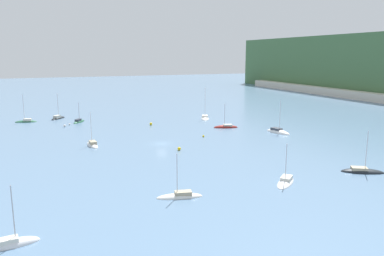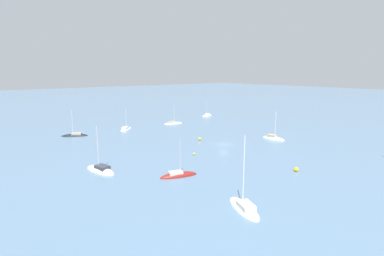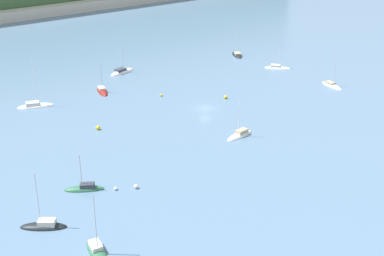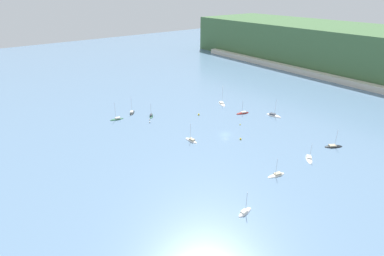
{
  "view_description": "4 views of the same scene",
  "coord_description": "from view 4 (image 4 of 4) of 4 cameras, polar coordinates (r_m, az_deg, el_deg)",
  "views": [
    {
      "loc": [
        85.96,
        -27.39,
        21.62
      ],
      "look_at": [
        -3.66,
        9.7,
        2.57
      ],
      "focal_mm": 35.0,
      "sensor_mm": 36.0,
      "label": 1
    },
    {
      "loc": [
        -55.59,
        56.21,
        19.61
      ],
      "look_at": [
        8.87,
        3.76,
        3.66
      ],
      "focal_mm": 28.0,
      "sensor_mm": 36.0,
      "label": 2
    },
    {
      "loc": [
        -72.98,
        -85.29,
        43.44
      ],
      "look_at": [
        -13.92,
        -12.53,
        3.12
      ],
      "focal_mm": 50.0,
      "sensor_mm": 36.0,
      "label": 3
    },
    {
      "loc": [
        86.56,
        -86.2,
        60.73
      ],
      "look_at": [
        -10.52,
        -10.91,
        2.45
      ],
      "focal_mm": 28.0,
      "sensor_mm": 36.0,
      "label": 4
    }
  ],
  "objects": [
    {
      "name": "mooring_buoy_0",
      "position": [
        148.5,
        -8.06,
        1.13
      ],
      "size": [
        0.73,
        0.73,
        0.73
      ],
      "color": "white",
      "rests_on": "ground_plane"
    },
    {
      "name": "sailboat_2",
      "position": [
        160.2,
        9.62,
        2.76
      ],
      "size": [
        4.12,
        7.57,
        8.14
      ],
      "rotation": [
        0.0,
        0.0,
        4.41
      ],
      "color": "maroon",
      "rests_on": "ground_plane"
    },
    {
      "name": "sailboat_3",
      "position": [
        160.53,
        15.27,
        2.25
      ],
      "size": [
        8.47,
        4.37,
        10.12
      ],
      "rotation": [
        0.0,
        0.0,
        0.22
      ],
      "color": "white",
      "rests_on": "ground_plane"
    },
    {
      "name": "mooring_buoy_4",
      "position": [
        155.8,
        1.28,
        2.6
      ],
      "size": [
        0.88,
        0.88,
        0.88
      ],
      "color": "yellow",
      "rests_on": "ground_plane"
    },
    {
      "name": "sailboat_9",
      "position": [
        171.66,
        5.7,
        4.57
      ],
      "size": [
        8.44,
        5.49,
        11.45
      ],
      "rotation": [
        0.0,
        0.0,
        5.89
      ],
      "color": "white",
      "rests_on": "ground_plane"
    },
    {
      "name": "ground_plane",
      "position": [
        136.42,
        6.34,
        -1.22
      ],
      "size": [
        600.0,
        600.0,
        0.0
      ],
      "primitive_type": "plane",
      "color": "slate"
    },
    {
      "name": "sailboat_5",
      "position": [
        156.15,
        -7.77,
        2.29
      ],
      "size": [
        6.43,
        5.06,
        7.03
      ],
      "rotation": [
        0.0,
        0.0,
        2.56
      ],
      "color": "#2D6647",
      "rests_on": "ground_plane"
    },
    {
      "name": "mooring_buoy_2",
      "position": [
        151.56,
        -8.09,
        1.61
      ],
      "size": [
        0.57,
        0.57,
        0.57
      ],
      "color": "white",
      "rests_on": "ground_plane"
    },
    {
      "name": "sailboat_1",
      "position": [
        93.45,
        10.03,
        -15.56
      ],
      "size": [
        2.62,
        6.04,
        8.03
      ],
      "rotation": [
        0.0,
        0.0,
        1.71
      ],
      "color": "silver",
      "rests_on": "ground_plane"
    },
    {
      "name": "mooring_buoy_1",
      "position": [
        146.46,
        9.16,
        0.65
      ],
      "size": [
        0.55,
        0.55,
        0.55
      ],
      "color": "yellow",
      "rests_on": "ground_plane"
    },
    {
      "name": "sailboat_4",
      "position": [
        138.49,
        25.32,
        -3.24
      ],
      "size": [
        6.12,
        7.92,
        8.62
      ],
      "rotation": [
        0.0,
        0.0,
        1.03
      ],
      "color": "black",
      "rests_on": "ground_plane"
    },
    {
      "name": "shore_town_strip",
      "position": [
        229.72,
        28.46,
        7.48
      ],
      "size": [
        284.25,
        6.0,
        3.9
      ],
      "color": "beige",
      "rests_on": "ground_plane"
    },
    {
      "name": "sailboat_10",
      "position": [
        129.96,
        -0.17,
        -2.42
      ],
      "size": [
        7.19,
        2.76,
        8.84
      ],
      "rotation": [
        0.0,
        0.0,
        3.24
      ],
      "color": "white",
      "rests_on": "ground_plane"
    },
    {
      "name": "mooring_buoy_3",
      "position": [
        132.54,
        9.24,
        -2.06
      ],
      "size": [
        0.8,
        0.8,
        0.8
      ],
      "color": "yellow",
      "rests_on": "ground_plane"
    },
    {
      "name": "sailboat_7",
      "position": [
        161.63,
        -11.35,
        2.85
      ],
      "size": [
        6.63,
        5.9,
        9.5
      ],
      "rotation": [
        0.0,
        0.0,
        2.47
      ],
      "color": "black",
      "rests_on": "ground_plane"
    },
    {
      "name": "sailboat_8",
      "position": [
        125.25,
        21.39,
        -5.51
      ],
      "size": [
        6.5,
        6.99,
        7.56
      ],
      "rotation": [
        0.0,
        0.0,
        5.43
      ],
      "color": "silver",
      "rests_on": "ground_plane"
    },
    {
      "name": "sailboat_0",
      "position": [
        111.46,
        15.75,
        -8.67
      ],
      "size": [
        3.51,
        7.44,
        7.68
      ],
      "rotation": [
        0.0,
        0.0,
        4.48
      ],
      "color": "white",
      "rests_on": "ground_plane"
    },
    {
      "name": "sailboat_6",
      "position": [
        155.41,
        -14.11,
        1.62
      ],
      "size": [
        3.44,
        7.08,
        9.66
      ],
      "rotation": [
        0.0,
        0.0,
        4.5
      ],
      "color": "#2D6647",
      "rests_on": "ground_plane"
    }
  ]
}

